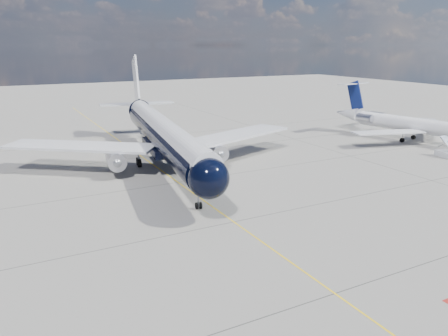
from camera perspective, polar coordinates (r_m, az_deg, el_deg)
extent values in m
plane|color=gray|center=(61.79, -7.78, -0.62)|extent=(320.00, 320.00, 0.00)
cube|color=yellow|center=(57.31, -6.04, -1.87)|extent=(0.16, 160.00, 0.01)
cylinder|color=black|center=(63.72, -7.90, 4.15)|extent=(10.45, 41.91, 4.18)
sphere|color=black|center=(43.01, -2.01, -1.36)|extent=(4.76, 4.76, 4.18)
cone|color=black|center=(88.74, -11.29, 7.68)|extent=(5.29, 8.24, 4.18)
cylinder|color=silver|center=(63.52, -7.93, 5.07)|extent=(9.88, 43.95, 3.26)
cube|color=black|center=(42.63, -1.93, -0.67)|extent=(2.81, 1.70, 0.60)
cube|color=silver|center=(64.38, -18.28, 2.72)|extent=(20.20, 17.02, 0.35)
cube|color=silver|center=(68.57, 1.36, 4.27)|extent=(21.73, 12.16, 0.35)
cube|color=black|center=(64.04, -7.84, 2.80)|extent=(6.23, 11.56, 1.10)
cylinder|color=silver|center=(61.12, -13.97, 1.16)|extent=(3.20, 5.37, 2.46)
cylinder|color=silver|center=(63.88, -1.13, 2.26)|extent=(3.20, 5.37, 2.46)
sphere|color=gray|center=(58.89, -13.75, 0.63)|extent=(1.38, 1.38, 1.21)
sphere|color=gray|center=(61.75, -0.47, 1.78)|extent=(1.38, 1.38, 1.21)
cube|color=silver|center=(61.14, -14.04, 1.96)|extent=(0.77, 3.51, 1.21)
cube|color=silver|center=(63.90, -1.20, 3.02)|extent=(0.77, 3.51, 1.21)
cube|color=silver|center=(87.62, -11.43, 11.27)|extent=(1.40, 6.94, 9.37)
cube|color=silver|center=(88.63, -11.32, 8.24)|extent=(14.65, 5.64, 0.24)
cylinder|color=gray|center=(47.53, -3.35, -3.81)|extent=(0.23, 0.23, 2.31)
cylinder|color=black|center=(47.81, -3.58, -4.96)|extent=(0.31, 0.79, 0.77)
cylinder|color=black|center=(47.92, -3.08, -4.90)|extent=(0.31, 0.79, 0.77)
cylinder|color=gray|center=(65.43, -11.10, 1.49)|extent=(0.33, 0.33, 2.09)
cylinder|color=gray|center=(66.71, -5.12, 2.00)|extent=(0.33, 0.33, 2.09)
cylinder|color=black|center=(65.07, -10.98, 0.62)|extent=(0.67, 1.27, 1.21)
cylinder|color=black|center=(66.23, -11.14, 0.88)|extent=(0.67, 1.27, 1.21)
cylinder|color=black|center=(66.36, -4.97, 1.15)|extent=(0.67, 1.27, 1.21)
cylinder|color=black|center=(67.50, -5.23, 1.39)|extent=(0.67, 1.27, 1.21)
cylinder|color=silver|center=(87.71, 23.64, 5.16)|extent=(7.05, 22.40, 2.74)
cone|color=silver|center=(95.14, 15.82, 6.87)|extent=(3.68, 5.51, 2.74)
cube|color=silver|center=(82.14, 20.66, 4.40)|extent=(13.07, 6.75, 0.22)
cube|color=silver|center=(94.54, 25.08, 5.30)|extent=(11.86, 10.54, 0.22)
cylinder|color=silver|center=(90.32, 17.92, 6.25)|extent=(2.13, 3.48, 1.52)
cylinder|color=silver|center=(93.88, 19.36, 6.46)|extent=(2.13, 3.48, 1.52)
cube|color=silver|center=(90.74, 18.10, 6.28)|extent=(1.31, 1.79, 0.18)
cube|color=silver|center=(93.46, 19.19, 6.44)|extent=(1.31, 1.79, 0.18)
cube|color=#0A164C|center=(93.81, 16.76, 9.02)|extent=(1.07, 4.23, 6.21)
cube|color=silver|center=(93.92, 16.56, 10.54)|extent=(8.35, 3.58, 0.16)
cylinder|color=gray|center=(86.79, 22.27, 3.74)|extent=(0.24, 0.24, 1.72)
cylinder|color=gray|center=(90.32, 23.53, 4.04)|extent=(0.24, 0.24, 1.72)
cylinder|color=black|center=(86.89, 22.24, 3.39)|extent=(0.48, 0.90, 0.85)
cylinder|color=black|center=(90.42, 23.49, 3.70)|extent=(0.48, 0.90, 0.85)
cube|color=silver|center=(78.62, 27.15, 1.65)|extent=(2.90, 3.41, 0.92)
cylinder|color=gray|center=(77.81, 27.01, 2.96)|extent=(0.54, 2.87, 2.06)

